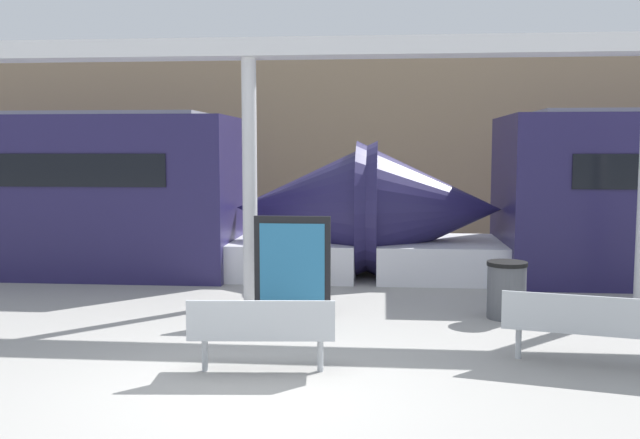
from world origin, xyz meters
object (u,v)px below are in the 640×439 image
at_px(bench_far, 588,324).
at_px(support_column_near, 250,182).
at_px(trash_bin, 507,290).
at_px(poster_board, 292,267).
at_px(bench_near, 262,329).

height_order(bench_far, support_column_near, support_column_near).
relative_size(trash_bin, poster_board, 0.56).
distance_m(poster_board, support_column_near, 1.80).
distance_m(trash_bin, poster_board, 3.15).
bearing_deg(bench_far, support_column_near, 159.01).
bearing_deg(support_column_near, trash_bin, -11.05).
relative_size(bench_near, bench_far, 0.85).
bearing_deg(poster_board, trash_bin, 5.63).
relative_size(bench_near, support_column_near, 0.42).
distance_m(trash_bin, support_column_near, 4.30).
bearing_deg(support_column_near, poster_board, -52.67).
height_order(bench_near, bench_far, same).
bearing_deg(bench_far, bench_near, -157.31).
height_order(trash_bin, support_column_near, support_column_near).
bearing_deg(support_column_near, bench_far, -34.71).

